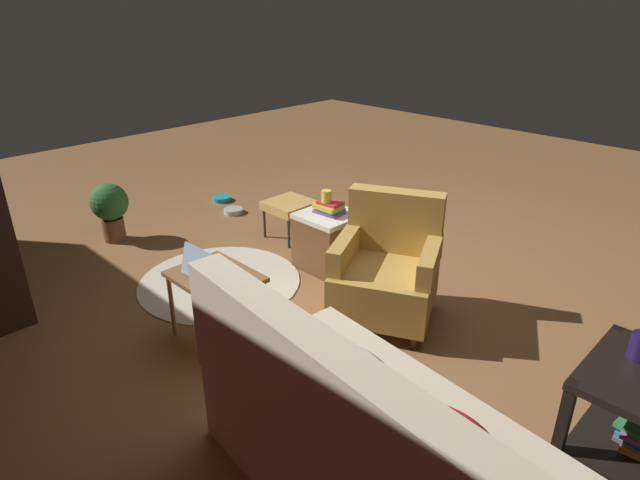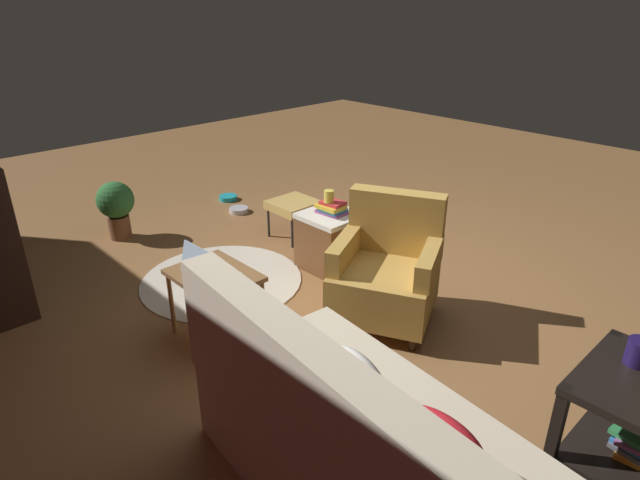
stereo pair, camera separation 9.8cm
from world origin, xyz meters
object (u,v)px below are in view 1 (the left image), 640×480
(potted_plant, at_px, (110,207))
(tv_remote, at_px, (327,207))
(armchair, at_px, (387,270))
(pet_bowl_steel, at_px, (233,211))
(wicker_hamper, at_px, (329,240))
(laptop_desk, at_px, (215,283))
(yellow_mug, at_px, (327,196))
(ottoman, at_px, (290,206))
(laptop, at_px, (209,270))
(pet_bowl_teal, at_px, (222,199))
(couch, at_px, (390,463))
(book_stack_hamper, at_px, (329,208))

(potted_plant, bearing_deg, tv_remote, -147.14)
(armchair, height_order, pet_bowl_steel, armchair)
(armchair, relative_size, wicker_hamper, 1.88)
(laptop_desk, xyz_separation_m, yellow_mug, (0.21, -1.24, 0.21))
(armchair, height_order, potted_plant, armchair)
(ottoman, bearing_deg, laptop, 120.86)
(tv_remote, height_order, pet_bowl_teal, tv_remote)
(armchair, xyz_separation_m, pet_bowl_teal, (2.78, -0.58, -0.34))
(couch, relative_size, tv_remote, 12.35)
(laptop_desk, distance_m, laptop, 0.11)
(wicker_hamper, xyz_separation_m, yellow_mug, (0.00, 0.03, 0.39))
(laptop_desk, xyz_separation_m, potted_plant, (2.01, -0.25, -0.09))
(wicker_hamper, xyz_separation_m, pet_bowl_teal, (1.96, -0.31, -0.22))
(armchair, distance_m, yellow_mug, 0.90)
(yellow_mug, height_order, ottoman, yellow_mug)
(couch, xyz_separation_m, armchair, (1.03, -1.29, 0.04))
(pet_bowl_steel, bearing_deg, ottoman, -179.59)
(laptop, xyz_separation_m, pet_bowl_steel, (1.78, -1.48, -0.50))
(couch, xyz_separation_m, wicker_hamper, (1.85, -1.56, -0.09))
(ottoman, bearing_deg, yellow_mug, 162.90)
(tv_remote, bearing_deg, pet_bowl_teal, -27.55)
(book_stack_hamper, distance_m, yellow_mug, 0.11)
(book_stack_hamper, relative_size, yellow_mug, 2.47)
(pet_bowl_steel, bearing_deg, wicker_hamper, 173.55)
(book_stack_hamper, relative_size, ottoman, 0.62)
(wicker_hamper, xyz_separation_m, tv_remote, (0.10, -0.08, 0.25))
(laptop, height_order, yellow_mug, laptop)
(armchair, relative_size, book_stack_hamper, 3.65)
(yellow_mug, height_order, pet_bowl_teal, yellow_mug)
(pet_bowl_teal, bearing_deg, laptop, 143.23)
(wicker_hamper, bearing_deg, laptop_desk, 99.44)
(laptop, bearing_deg, potted_plant, -8.16)
(laptop, xyz_separation_m, pet_bowl_teal, (2.17, -1.62, -0.50))
(wicker_hamper, distance_m, pet_bowl_teal, 2.00)
(book_stack_hamper, xyz_separation_m, pet_bowl_teal, (1.96, -0.31, -0.50))
(wicker_hamper, distance_m, potted_plant, 2.07)
(book_stack_hamper, bearing_deg, pet_bowl_teal, -9.04)
(book_stack_hamper, bearing_deg, yellow_mug, 79.13)
(couch, relative_size, laptop, 6.05)
(armchair, xyz_separation_m, wicker_hamper, (0.82, -0.27, -0.12))
(laptop_desk, xyz_separation_m, ottoman, (0.89, -1.45, -0.11))
(book_stack_hamper, relative_size, tv_remote, 1.54)
(laptop_desk, relative_size, wicker_hamper, 1.17)
(wicker_hamper, bearing_deg, couch, 139.83)
(yellow_mug, height_order, potted_plant, yellow_mug)
(laptop, xyz_separation_m, ottoman, (0.89, -1.49, -0.22))
(laptop, xyz_separation_m, book_stack_hamper, (0.21, -1.31, 0.00))
(laptop, height_order, wicker_hamper, laptop)
(pet_bowl_steel, distance_m, pet_bowl_teal, 0.42)
(laptop_desk, bearing_deg, book_stack_hamper, -80.73)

